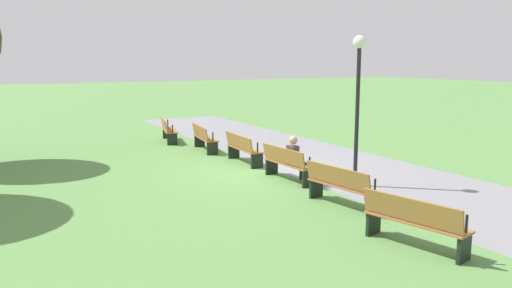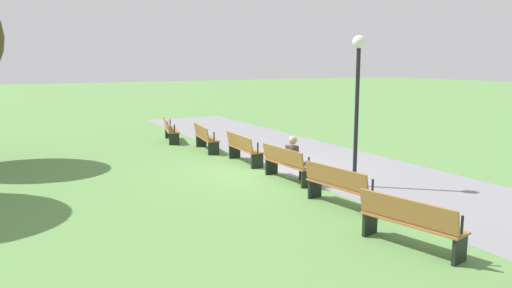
% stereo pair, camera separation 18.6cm
% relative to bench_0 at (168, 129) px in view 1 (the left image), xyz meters
% --- Properties ---
extents(ground_plane, '(120.00, 120.00, 0.00)m').
position_rel_bench_0_xyz_m(ground_plane, '(6.24, 0.77, -0.47)').
color(ground_plane, '#5B8C47').
extents(path_paving, '(27.07, 4.09, 0.01)m').
position_rel_bench_0_xyz_m(path_paving, '(6.24, 3.08, -0.47)').
color(path_paving, gray).
rests_on(path_paving, ground).
extents(bench_0, '(1.85, 0.86, 0.89)m').
position_rel_bench_0_xyz_m(bench_0, '(0.00, 0.00, 0.00)').
color(bench_0, '#996633').
rests_on(bench_0, ground).
extents(bench_1, '(1.84, 0.71, 0.89)m').
position_rel_bench_0_xyz_m(bench_1, '(2.48, 0.45, 0.00)').
color(bench_1, '#996633').
rests_on(bench_1, ground).
extents(bench_2, '(1.81, 0.55, 0.89)m').
position_rel_bench_0_xyz_m(bench_2, '(4.99, 0.67, 0.00)').
color(bench_2, '#996633').
rests_on(bench_2, ground).
extents(bench_3, '(1.81, 0.55, 0.89)m').
position_rel_bench_0_xyz_m(bench_3, '(7.50, 0.67, 0.00)').
color(bench_3, '#996633').
rests_on(bench_3, ground).
extents(bench_4, '(1.84, 0.71, 0.89)m').
position_rel_bench_0_xyz_m(bench_4, '(10.01, 0.45, 0.00)').
color(bench_4, '#996633').
rests_on(bench_4, ground).
extents(bench_5, '(1.85, 0.86, 0.89)m').
position_rel_bench_0_xyz_m(bench_5, '(12.49, 0.00, 0.00)').
color(bench_5, '#996633').
rests_on(bench_5, ground).
extents(person_seated, '(0.34, 0.53, 1.20)m').
position_rel_bench_0_xyz_m(person_seated, '(7.66, 0.82, 0.16)').
color(person_seated, '#4C4238').
rests_on(person_seated, ground).
extents(lamp_post, '(0.32, 0.32, 3.69)m').
position_rel_bench_0_xyz_m(lamp_post, '(8.75, 1.89, 2.12)').
color(lamp_post, black).
rests_on(lamp_post, ground).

